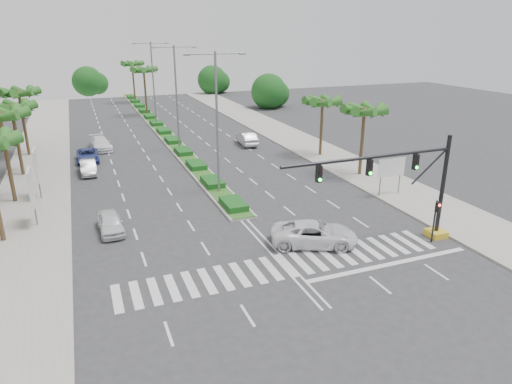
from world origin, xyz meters
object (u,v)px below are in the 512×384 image
at_px(car_parked_c, 88,155).
at_px(car_crossing, 314,234).
at_px(car_right, 247,138).
at_px(car_parked_b, 88,167).
at_px(car_parked_a, 110,223).
at_px(car_parked_d, 100,143).

distance_m(car_parked_c, car_crossing, 30.23).
height_order(car_parked_c, car_right, car_right).
distance_m(car_parked_b, car_parked_c, 4.80).
relative_size(car_parked_a, car_parked_d, 0.79).
bearing_deg(car_parked_b, car_crossing, -59.66).
xyz_separation_m(car_parked_b, car_parked_d, (1.77, 9.79, 0.06)).
xyz_separation_m(car_parked_c, car_right, (18.83, 0.89, 0.13)).
relative_size(car_parked_c, car_parked_d, 0.95).
relative_size(car_parked_a, car_parked_b, 0.97).
relative_size(car_parked_d, car_right, 1.05).
distance_m(car_crossing, car_right, 28.59).
bearing_deg(car_crossing, car_parked_d, 42.85).
height_order(car_parked_a, car_crossing, car_crossing).
distance_m(car_parked_a, car_parked_c, 20.08).
distance_m(car_parked_c, car_parked_d, 5.25).
xyz_separation_m(car_parked_d, car_right, (17.18, -4.09, 0.06)).
bearing_deg(car_right, car_parked_a, 53.98).
relative_size(car_parked_b, car_right, 0.86).
distance_m(car_parked_b, car_crossing, 26.06).
bearing_deg(car_parked_a, car_crossing, -32.41).
distance_m(car_parked_d, car_right, 17.66).
bearing_deg(car_parked_d, car_parked_b, -106.73).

